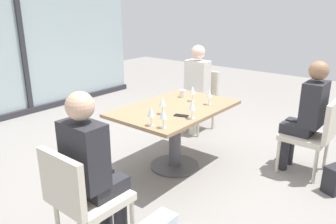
{
  "coord_description": "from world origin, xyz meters",
  "views": [
    {
      "loc": [
        -2.75,
        -2.13,
        1.81
      ],
      "look_at": [
        0.0,
        0.1,
        0.65
      ],
      "focal_mm": 35.3,
      "sensor_mm": 36.0,
      "label": 1
    }
  ],
  "objects_px": {
    "chair_front_right": "(315,132)",
    "dining_table_main": "(175,122)",
    "wine_glass_3": "(163,114)",
    "wine_glass_4": "(209,93)",
    "coffee_cup": "(183,93)",
    "chair_far_right": "(199,97)",
    "person_front_right": "(307,112)",
    "wine_glass_5": "(192,90)",
    "chair_side_end": "(82,195)",
    "wine_glass_2": "(151,112)",
    "wine_glass_0": "(162,102)",
    "cell_phone_on_table": "(181,116)",
    "person_side_end": "(92,164)",
    "wine_glass_1": "(192,106)",
    "person_far_right": "(195,85)"
  },
  "relations": [
    {
      "from": "dining_table_main",
      "to": "wine_glass_0",
      "type": "xyz_separation_m",
      "value": [
        -0.28,
        -0.05,
        0.31
      ]
    },
    {
      "from": "chair_front_right",
      "to": "wine_glass_2",
      "type": "relative_size",
      "value": 4.7
    },
    {
      "from": "chair_front_right",
      "to": "dining_table_main",
      "type": "bearing_deg",
      "value": 122.99
    },
    {
      "from": "chair_side_end",
      "to": "chair_front_right",
      "type": "height_order",
      "value": "same"
    },
    {
      "from": "wine_glass_2",
      "to": "coffee_cup",
      "type": "height_order",
      "value": "wine_glass_2"
    },
    {
      "from": "coffee_cup",
      "to": "wine_glass_3",
      "type": "bearing_deg",
      "value": -152.86
    },
    {
      "from": "dining_table_main",
      "to": "wine_glass_4",
      "type": "xyz_separation_m",
      "value": [
        0.31,
        -0.24,
        0.31
      ]
    },
    {
      "from": "person_far_right",
      "to": "wine_glass_5",
      "type": "distance_m",
      "value": 0.98
    },
    {
      "from": "cell_phone_on_table",
      "to": "person_side_end",
      "type": "bearing_deg",
      "value": 167.08
    },
    {
      "from": "chair_far_right",
      "to": "cell_phone_on_table",
      "type": "height_order",
      "value": "chair_far_right"
    },
    {
      "from": "chair_far_right",
      "to": "person_front_right",
      "type": "distance_m",
      "value": 1.72
    },
    {
      "from": "wine_glass_3",
      "to": "wine_glass_4",
      "type": "bearing_deg",
      "value": 4.64
    },
    {
      "from": "wine_glass_3",
      "to": "wine_glass_5",
      "type": "relative_size",
      "value": 1.0
    },
    {
      "from": "chair_side_end",
      "to": "wine_glass_0",
      "type": "distance_m",
      "value": 1.33
    },
    {
      "from": "wine_glass_2",
      "to": "cell_phone_on_table",
      "type": "height_order",
      "value": "wine_glass_2"
    },
    {
      "from": "person_far_right",
      "to": "wine_glass_4",
      "type": "height_order",
      "value": "person_far_right"
    },
    {
      "from": "person_far_right",
      "to": "wine_glass_2",
      "type": "height_order",
      "value": "person_far_right"
    },
    {
      "from": "wine_glass_0",
      "to": "wine_glass_4",
      "type": "bearing_deg",
      "value": -17.97
    },
    {
      "from": "person_front_right",
      "to": "cell_phone_on_table",
      "type": "relative_size",
      "value": 8.75
    },
    {
      "from": "chair_side_end",
      "to": "wine_glass_4",
      "type": "height_order",
      "value": "wine_glass_4"
    },
    {
      "from": "wine_glass_0",
      "to": "wine_glass_2",
      "type": "height_order",
      "value": "same"
    },
    {
      "from": "wine_glass_4",
      "to": "coffee_cup",
      "type": "distance_m",
      "value": 0.43
    },
    {
      "from": "person_far_right",
      "to": "wine_glass_4",
      "type": "relative_size",
      "value": 6.81
    },
    {
      "from": "chair_far_right",
      "to": "wine_glass_4",
      "type": "distance_m",
      "value": 1.23
    },
    {
      "from": "person_side_end",
      "to": "wine_glass_5",
      "type": "height_order",
      "value": "person_side_end"
    },
    {
      "from": "person_side_end",
      "to": "wine_glass_4",
      "type": "height_order",
      "value": "person_side_end"
    },
    {
      "from": "person_far_right",
      "to": "person_side_end",
      "type": "bearing_deg",
      "value": -161.69
    },
    {
      "from": "chair_side_end",
      "to": "wine_glass_3",
      "type": "bearing_deg",
      "value": 1.44
    },
    {
      "from": "wine_glass_0",
      "to": "person_far_right",
      "type": "bearing_deg",
      "value": 21.62
    },
    {
      "from": "chair_far_right",
      "to": "cell_phone_on_table",
      "type": "xyz_separation_m",
      "value": [
        -1.43,
        -0.74,
        0.24
      ]
    },
    {
      "from": "person_side_end",
      "to": "wine_glass_4",
      "type": "xyz_separation_m",
      "value": [
        1.73,
        0.1,
        0.16
      ]
    },
    {
      "from": "person_side_end",
      "to": "chair_front_right",
      "type": "bearing_deg",
      "value": -22.68
    },
    {
      "from": "person_front_right",
      "to": "wine_glass_2",
      "type": "height_order",
      "value": "person_front_right"
    },
    {
      "from": "wine_glass_1",
      "to": "wine_glass_0",
      "type": "bearing_deg",
      "value": 102.49
    },
    {
      "from": "person_side_end",
      "to": "person_front_right",
      "type": "distance_m",
      "value": 2.39
    },
    {
      "from": "wine_glass_4",
      "to": "coffee_cup",
      "type": "bearing_deg",
      "value": 81.18
    },
    {
      "from": "chair_side_end",
      "to": "dining_table_main",
      "type": "bearing_deg",
      "value": 12.39
    },
    {
      "from": "wine_glass_0",
      "to": "cell_phone_on_table",
      "type": "relative_size",
      "value": 1.28
    },
    {
      "from": "dining_table_main",
      "to": "wine_glass_5",
      "type": "xyz_separation_m",
      "value": [
        0.31,
        -0.02,
        0.31
      ]
    },
    {
      "from": "wine_glass_5",
      "to": "coffee_cup",
      "type": "bearing_deg",
      "value": 69.88
    },
    {
      "from": "chair_side_end",
      "to": "wine_glass_1",
      "type": "distance_m",
      "value": 1.37
    },
    {
      "from": "person_side_end",
      "to": "wine_glass_4",
      "type": "distance_m",
      "value": 1.74
    },
    {
      "from": "wine_glass_0",
      "to": "chair_far_right",
      "type": "bearing_deg",
      "value": 20.18
    },
    {
      "from": "dining_table_main",
      "to": "chair_front_right",
      "type": "xyz_separation_m",
      "value": [
        0.83,
        -1.27,
        -0.06
      ]
    },
    {
      "from": "wine_glass_2",
      "to": "wine_glass_3",
      "type": "bearing_deg",
      "value": -78.55
    },
    {
      "from": "wine_glass_5",
      "to": "dining_table_main",
      "type": "bearing_deg",
      "value": 176.82
    },
    {
      "from": "chair_front_right",
      "to": "wine_glass_3",
      "type": "xyz_separation_m",
      "value": [
        -1.4,
        0.96,
        0.37
      ]
    },
    {
      "from": "wine_glass_3",
      "to": "wine_glass_4",
      "type": "relative_size",
      "value": 1.0
    },
    {
      "from": "person_front_right",
      "to": "cell_phone_on_table",
      "type": "bearing_deg",
      "value": 138.08
    },
    {
      "from": "wine_glass_3",
      "to": "wine_glass_5",
      "type": "distance_m",
      "value": 0.93
    }
  ]
}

